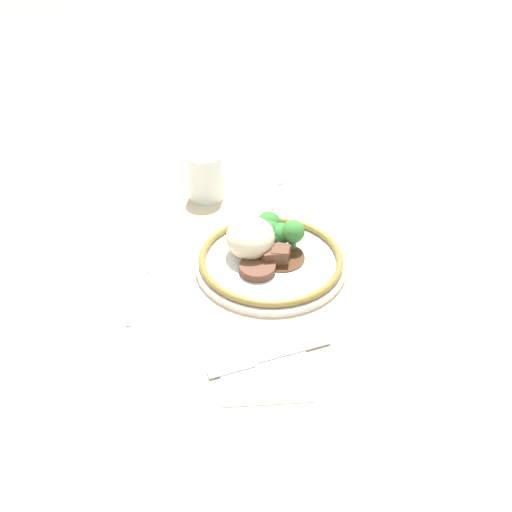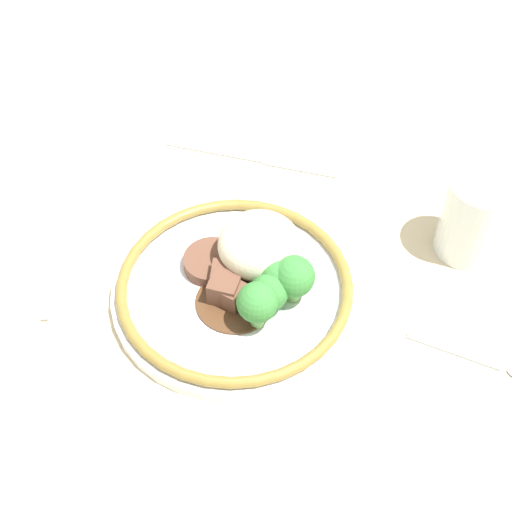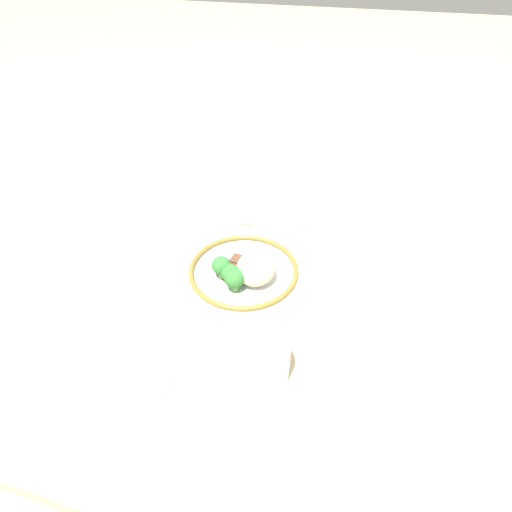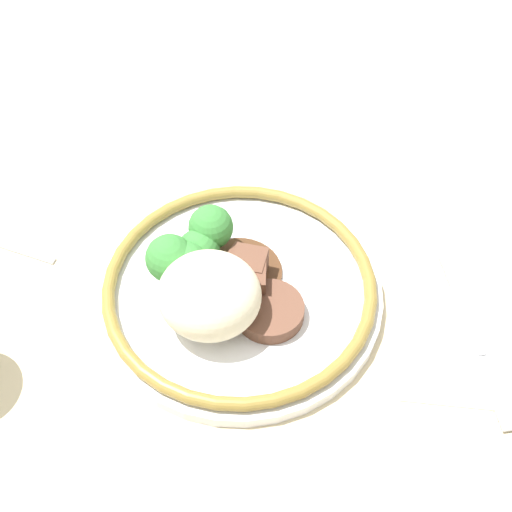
# 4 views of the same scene
# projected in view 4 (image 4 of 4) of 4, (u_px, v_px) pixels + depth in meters

# --- Properties ---
(ground_plane) EXTENTS (8.00, 8.00, 0.00)m
(ground_plane) POSITION_uv_depth(u_px,v_px,m) (285.00, 333.00, 0.69)
(ground_plane) COLOR tan
(dining_table) EXTENTS (1.12, 1.28, 0.05)m
(dining_table) POSITION_uv_depth(u_px,v_px,m) (285.00, 318.00, 0.67)
(dining_table) COLOR beige
(dining_table) RESTS_ON ground
(napkin) EXTENTS (0.15, 0.13, 0.00)m
(napkin) POSITION_uv_depth(u_px,v_px,m) (480.00, 347.00, 0.62)
(napkin) COLOR white
(napkin) RESTS_ON dining_table
(plate) EXTENTS (0.26, 0.26, 0.08)m
(plate) POSITION_uv_depth(u_px,v_px,m) (228.00, 288.00, 0.64)
(plate) COLOR white
(plate) RESTS_ON dining_table
(fork) EXTENTS (0.06, 0.18, 0.00)m
(fork) POSITION_uv_depth(u_px,v_px,m) (481.00, 353.00, 0.62)
(fork) COLOR #ADADB2
(fork) RESTS_ON napkin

